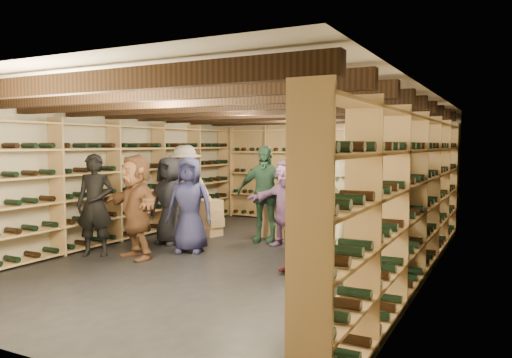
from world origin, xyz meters
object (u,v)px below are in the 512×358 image
object	(u,v)px
person_1	(95,205)
person_12	(381,210)
crate_stack_right	(273,219)
person_7	(313,198)
person_10	(264,194)
person_11	(286,203)
person_8	(310,210)
person_9	(185,189)
person_6	(189,205)
person_0	(169,201)
crate_stack_left	(209,217)
person_5	(136,207)
crate_loose	(341,229)
person_3	(347,220)
person_4	(383,213)

from	to	relation	value
person_1	person_12	world-z (taller)	person_12
crate_stack_right	person_7	xyz separation A→B (m)	(1.11, -0.86, 0.53)
person_1	person_10	bearing A→B (deg)	26.06
person_10	person_11	distance (m)	0.56
person_8	person_9	xyz separation A→B (m)	(-3.30, 1.83, -0.01)
crate_stack_right	person_6	bearing A→B (deg)	-108.58
person_1	person_7	size ratio (longest dim) A/B	0.91
person_11	person_9	bearing A→B (deg)	173.22
crate_stack_right	person_9	size ratio (longest dim) A/B	0.40
person_8	person_0	bearing A→B (deg)	145.80
crate_stack_left	person_9	xyz separation A→B (m)	(-0.54, 0.00, 0.52)
person_5	person_11	distance (m)	2.50
person_8	person_10	bearing A→B (deg)	112.82
crate_loose	person_3	size ratio (longest dim) A/B	0.32
crate_loose	person_9	xyz separation A→B (m)	(-2.71, -1.36, 0.77)
crate_stack_right	person_12	bearing A→B (deg)	-37.79
person_8	person_9	bearing A→B (deg)	132.28
person_8	person_9	world-z (taller)	person_8
crate_stack_left	person_6	distance (m)	1.57
person_10	person_12	xyz separation A→B (m)	(2.39, -1.38, 0.02)
person_0	person_8	size ratio (longest dim) A/B	0.87
crate_stack_left	person_12	world-z (taller)	person_12
person_0	person_8	distance (m)	3.02
person_4	person_7	xyz separation A→B (m)	(-1.24, 0.50, 0.10)
person_5	person_7	size ratio (longest dim) A/B	0.91
crate_stack_left	person_7	distance (m)	2.37
crate_stack_right	person_7	world-z (taller)	person_7
person_5	person_12	size ratio (longest dim) A/B	0.91
person_6	person_9	distance (m)	1.78
person_0	person_6	distance (m)	0.79
person_1	person_6	distance (m)	1.45
crate_stack_right	crate_stack_left	bearing A→B (deg)	-159.78
crate_stack_right	person_7	size ratio (longest dim) A/B	0.39
person_0	person_5	bearing A→B (deg)	-68.84
crate_stack_right	person_4	bearing A→B (deg)	-30.08
crate_stack_left	person_8	world-z (taller)	person_8
person_5	person_11	size ratio (longest dim) A/B	1.06
person_5	person_11	world-z (taller)	person_5
crate_stack_right	person_10	world-z (taller)	person_10
person_10	person_0	bearing A→B (deg)	-155.68
person_6	person_8	size ratio (longest dim) A/B	0.88
crate_loose	person_8	distance (m)	3.34
person_0	person_5	distance (m)	1.15
crate_loose	person_8	size ratio (longest dim) A/B	0.29
crate_stack_right	person_8	bearing A→B (deg)	-54.66
person_6	person_5	bearing A→B (deg)	-140.14
person_1	person_8	world-z (taller)	person_8
person_4	person_10	size ratio (longest dim) A/B	0.89
crate_loose	person_5	world-z (taller)	person_5
person_0	person_8	bearing A→B (deg)	-5.68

